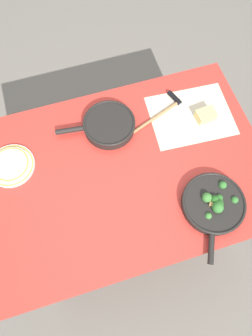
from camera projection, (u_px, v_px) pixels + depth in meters
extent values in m
plane|color=slate|center=(126.00, 211.00, 2.03)|extent=(14.00, 14.00, 0.00)
cube|color=red|center=(126.00, 171.00, 1.37)|extent=(1.29, 0.89, 0.03)
cylinder|color=#BCBCC1|center=(196.00, 114.00, 1.91)|extent=(0.05, 0.05, 0.71)
cylinder|color=#BCBCC1|center=(13.00, 163.00, 1.78)|extent=(0.05, 0.05, 0.71)
cylinder|color=#BCBCC1|center=(249.00, 229.00, 1.63)|extent=(0.05, 0.05, 0.71)
cylinder|color=#BCBCC1|center=(37.00, 298.00, 1.50)|extent=(0.05, 0.05, 0.71)
cylinder|color=black|center=(213.00, 204.00, 1.27)|extent=(0.27, 0.27, 0.04)
torus|color=black|center=(214.00, 202.00, 1.26)|extent=(0.27, 0.27, 0.01)
cylinder|color=black|center=(211.00, 249.00, 1.19)|extent=(0.07, 0.12, 0.02)
cylinder|color=#205218|center=(217.00, 206.00, 1.27)|extent=(0.02, 0.02, 0.02)
sphere|color=#286023|center=(218.00, 205.00, 1.24)|extent=(0.04, 0.04, 0.04)
cylinder|color=#357027|center=(217.00, 204.00, 1.27)|extent=(0.01, 0.01, 0.02)
sphere|color=#428438|center=(219.00, 202.00, 1.25)|extent=(0.04, 0.04, 0.04)
cylinder|color=#245B1C|center=(218.00, 199.00, 1.28)|extent=(0.01, 0.01, 0.02)
sphere|color=#2D6B28|center=(219.00, 198.00, 1.26)|extent=(0.03, 0.03, 0.03)
cylinder|color=#205218|center=(211.00, 200.00, 1.28)|extent=(0.01, 0.01, 0.02)
sphere|color=#286023|center=(212.00, 199.00, 1.26)|extent=(0.03, 0.03, 0.03)
cylinder|color=#2C6823|center=(221.00, 187.00, 1.30)|extent=(0.01, 0.01, 0.02)
sphere|color=#387A33|center=(223.00, 185.00, 1.28)|extent=(0.03, 0.03, 0.03)
cylinder|color=#205218|center=(213.00, 201.00, 1.28)|extent=(0.01, 0.01, 0.02)
sphere|color=#286023|center=(215.00, 200.00, 1.25)|extent=(0.04, 0.04, 0.04)
cylinder|color=#357027|center=(205.00, 199.00, 1.28)|extent=(0.01, 0.01, 0.02)
sphere|color=#428438|center=(207.00, 197.00, 1.25)|extent=(0.04, 0.04, 0.04)
cylinder|color=#2C6823|center=(216.00, 209.00, 1.26)|extent=(0.02, 0.02, 0.03)
sphere|color=#387A33|center=(218.00, 208.00, 1.23)|extent=(0.05, 0.05, 0.05)
cylinder|color=#357027|center=(207.00, 217.00, 1.25)|extent=(0.01, 0.01, 0.02)
sphere|color=#428438|center=(208.00, 216.00, 1.24)|extent=(0.03, 0.03, 0.03)
cylinder|color=#2C6823|center=(233.00, 201.00, 1.28)|extent=(0.01, 0.01, 0.02)
sphere|color=#387A33|center=(235.00, 200.00, 1.26)|extent=(0.03, 0.03, 0.03)
cube|color=#AD7F4C|center=(213.00, 203.00, 1.26)|extent=(0.05, 0.06, 0.04)
cube|color=#9E703D|center=(233.00, 217.00, 1.25)|extent=(0.02, 0.03, 0.03)
cube|color=#AD7F4C|center=(215.00, 207.00, 1.26)|extent=(0.04, 0.04, 0.03)
cylinder|color=black|center=(109.00, 125.00, 1.42)|extent=(0.24, 0.24, 0.05)
torus|color=black|center=(109.00, 123.00, 1.40)|extent=(0.25, 0.25, 0.01)
cylinder|color=black|center=(70.00, 130.00, 1.39)|extent=(0.13, 0.04, 0.02)
cylinder|color=#DBC156|center=(109.00, 126.00, 1.42)|extent=(0.20, 0.20, 0.02)
cylinder|color=#A87A4C|center=(151.00, 120.00, 1.44)|extent=(0.32, 0.13, 0.02)
ellipsoid|color=#A87A4C|center=(120.00, 141.00, 1.40)|extent=(0.07, 0.06, 0.02)
cube|color=beige|center=(191.00, 115.00, 1.46)|extent=(0.41, 0.33, 0.00)
cube|color=silver|center=(191.00, 115.00, 1.46)|extent=(0.08, 0.16, 0.01)
cylinder|color=black|center=(174.00, 98.00, 1.49)|extent=(0.05, 0.09, 0.02)
cube|color=#EFD67A|center=(205.00, 115.00, 1.43)|extent=(0.09, 0.07, 0.05)
cylinder|color=white|center=(11.00, 166.00, 1.35)|extent=(0.21, 0.21, 0.01)
torus|color=gold|center=(11.00, 165.00, 1.35)|extent=(0.20, 0.20, 0.01)
cylinder|color=white|center=(11.00, 165.00, 1.34)|extent=(0.17, 0.17, 0.01)
torus|color=gold|center=(10.00, 164.00, 1.34)|extent=(0.17, 0.17, 0.01)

